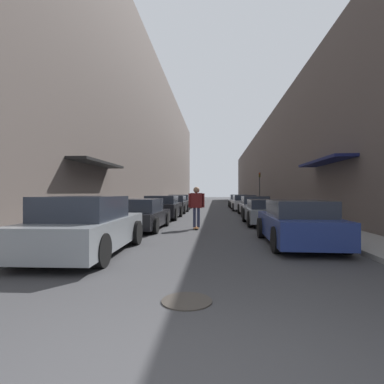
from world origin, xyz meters
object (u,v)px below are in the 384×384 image
(skateboarder, at_px, (196,203))
(parked_car_right_4, at_px, (239,201))
(parked_car_left_4, at_px, (180,202))
(parked_car_left_3, at_px, (174,204))
(manhole_cover, at_px, (187,301))
(parked_car_right_0, at_px, (297,223))
(parked_car_right_2, at_px, (254,206))
(parked_car_right_1, at_px, (266,212))
(traffic_light, at_px, (260,186))
(parked_car_left_5, at_px, (186,201))
(parked_car_right_3, at_px, (244,203))
(parked_car_left_1, at_px, (139,215))
(parked_car_left_2, at_px, (163,207))
(parked_car_left_0, at_px, (86,226))

(skateboarder, bearing_deg, parked_car_right_4, 80.33)
(parked_car_left_4, bearing_deg, parked_car_left_3, -87.94)
(parked_car_right_4, relative_size, manhole_cover, 5.75)
(parked_car_right_0, relative_size, parked_car_right_4, 1.03)
(parked_car_right_2, bearing_deg, parked_car_left_4, 129.65)
(parked_car_right_1, xyz_separation_m, traffic_light, (1.82, 14.63, 1.58))
(parked_car_right_0, xyz_separation_m, skateboarder, (-3.12, 3.57, 0.45))
(manhole_cover, bearing_deg, parked_car_left_5, 95.56)
(parked_car_right_1, relative_size, traffic_light, 1.21)
(parked_car_right_3, xyz_separation_m, manhole_cover, (-2.81, -21.69, -0.63))
(parked_car_left_3, height_order, skateboarder, skateboarder)
(parked_car_left_1, distance_m, parked_car_left_2, 5.10)
(parked_car_left_0, height_order, parked_car_left_4, parked_car_left_0)
(parked_car_left_1, relative_size, parked_car_right_3, 0.85)
(parked_car_left_1, xyz_separation_m, parked_car_left_4, (-0.12, 15.03, 0.05))
(parked_car_left_2, distance_m, skateboarder, 5.26)
(parked_car_left_1, bearing_deg, parked_car_left_5, 90.18)
(parked_car_left_0, height_order, parked_car_left_1, parked_car_left_0)
(parked_car_right_1, height_order, parked_car_right_2, parked_car_right_2)
(parked_car_left_5, height_order, parked_car_right_3, parked_car_right_3)
(parked_car_left_1, relative_size, parked_car_right_4, 1.01)
(parked_car_left_2, xyz_separation_m, parked_car_left_4, (-0.19, 9.93, -0.01))
(parked_car_left_4, distance_m, parked_car_left_5, 5.60)
(parked_car_right_2, bearing_deg, parked_car_left_3, 159.76)
(parked_car_left_0, distance_m, parked_car_left_5, 25.50)
(parked_car_left_3, xyz_separation_m, parked_car_right_1, (5.43, -7.84, -0.03))
(parked_car_left_3, height_order, traffic_light, traffic_light)
(parked_car_right_0, xyz_separation_m, parked_car_right_3, (0.08, 17.03, 0.01))
(parked_car_left_1, xyz_separation_m, parked_car_right_1, (5.49, 2.27, -0.01))
(parked_car_left_2, distance_m, parked_car_right_2, 6.33)
(parked_car_right_1, bearing_deg, parked_car_left_4, 113.73)
(manhole_cover, relative_size, traffic_light, 0.21)
(parked_car_left_2, bearing_deg, parked_car_left_0, -90.66)
(parked_car_right_2, height_order, parked_car_right_4, parked_car_right_4)
(parked_car_right_2, bearing_deg, parked_car_left_1, -125.20)
(parked_car_left_1, distance_m, parked_car_right_2, 9.84)
(parked_car_left_2, height_order, skateboarder, skateboarder)
(parked_car_left_4, xyz_separation_m, parked_car_left_5, (0.06, 5.60, -0.03))
(parked_car_left_5, xyz_separation_m, parked_car_right_0, (5.51, -23.84, 0.01))
(parked_car_left_0, height_order, traffic_light, traffic_light)
(parked_car_left_2, height_order, parked_car_left_5, parked_car_left_2)
(skateboarder, distance_m, manhole_cover, 8.31)
(parked_car_right_0, relative_size, traffic_light, 1.25)
(parked_car_left_1, distance_m, parked_car_right_1, 5.94)
(parked_car_left_3, height_order, parked_car_left_5, parked_car_left_5)
(parked_car_right_2, bearing_deg, parked_car_right_3, 91.51)
(parked_car_left_4, bearing_deg, parked_car_right_3, -12.06)
(parked_car_left_5, distance_m, traffic_light, 8.41)
(parked_car_right_3, height_order, traffic_light, traffic_light)
(skateboarder, bearing_deg, parked_car_left_3, 103.10)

